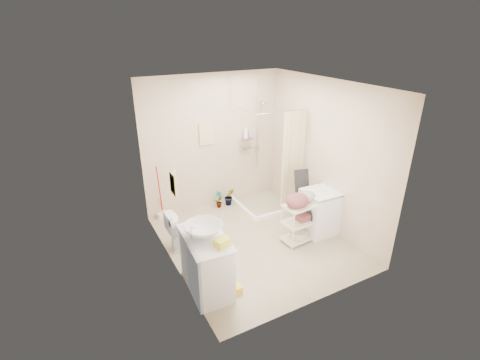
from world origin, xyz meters
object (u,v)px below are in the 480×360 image
object	(u,v)px
vanity	(206,263)
washing_machine	(319,212)
toilet	(187,228)
laundry_rack	(300,219)

from	to	relation	value
vanity	washing_machine	size ratio (longest dim) A/B	1.20
toilet	laundry_rack	size ratio (longest dim) A/B	0.82
toilet	washing_machine	world-z (taller)	washing_machine
washing_machine	laundry_rack	size ratio (longest dim) A/B	0.96
vanity	toilet	xyz separation A→B (m)	(0.12, 1.09, -0.08)
toilet	vanity	bearing A→B (deg)	173.63
washing_machine	toilet	bearing A→B (deg)	164.93
toilet	washing_machine	xyz separation A→B (m)	(2.18, -0.67, 0.06)
laundry_rack	washing_machine	bearing A→B (deg)	3.74
laundry_rack	toilet	bearing A→B (deg)	152.77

